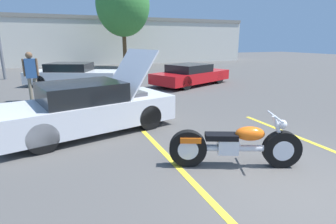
{
  "coord_description": "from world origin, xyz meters",
  "views": [
    {
      "loc": [
        -3.24,
        -2.54,
        2.24
      ],
      "look_at": [
        -1.22,
        2.32,
        0.8
      ],
      "focal_mm": 28.0,
      "sensor_mm": 36.0,
      "label": 1
    }
  ],
  "objects_px": {
    "parked_car_mid_row": "(73,75)",
    "spectator_near_motorcycle": "(31,72)",
    "tree_background": "(123,5)",
    "show_car_hood_open": "(90,108)",
    "motorcycle": "(235,145)",
    "parked_car_right_row": "(191,75)"
  },
  "relations": [
    {
      "from": "parked_car_mid_row",
      "to": "spectator_near_motorcycle",
      "type": "xyz_separation_m",
      "value": [
        -1.6,
        -3.28,
        0.56
      ]
    },
    {
      "from": "tree_background",
      "to": "spectator_near_motorcycle",
      "type": "height_order",
      "value": "tree_background"
    },
    {
      "from": "parked_car_mid_row",
      "to": "spectator_near_motorcycle",
      "type": "bearing_deg",
      "value": -91.18
    },
    {
      "from": "show_car_hood_open",
      "to": "parked_car_mid_row",
      "type": "relative_size",
      "value": 0.92
    },
    {
      "from": "parked_car_mid_row",
      "to": "show_car_hood_open",
      "type": "bearing_deg",
      "value": -65.24
    },
    {
      "from": "parked_car_mid_row",
      "to": "motorcycle",
      "type": "bearing_deg",
      "value": -53.56
    },
    {
      "from": "parked_car_right_row",
      "to": "spectator_near_motorcycle",
      "type": "distance_m",
      "value": 7.38
    },
    {
      "from": "tree_background",
      "to": "parked_car_right_row",
      "type": "bearing_deg",
      "value": -83.75
    },
    {
      "from": "parked_car_right_row",
      "to": "parked_car_mid_row",
      "type": "relative_size",
      "value": 0.99
    },
    {
      "from": "motorcycle",
      "to": "parked_car_right_row",
      "type": "relative_size",
      "value": 0.47
    },
    {
      "from": "tree_background",
      "to": "parked_car_mid_row",
      "type": "height_order",
      "value": "tree_background"
    },
    {
      "from": "show_car_hood_open",
      "to": "parked_car_mid_row",
      "type": "distance_m",
      "value": 7.57
    },
    {
      "from": "motorcycle",
      "to": "show_car_hood_open",
      "type": "distance_m",
      "value": 3.73
    },
    {
      "from": "tree_background",
      "to": "spectator_near_motorcycle",
      "type": "xyz_separation_m",
      "value": [
        -6.18,
        -11.03,
        -3.84
      ]
    },
    {
      "from": "tree_background",
      "to": "motorcycle",
      "type": "xyz_separation_m",
      "value": [
        -2.41,
        -18.35,
        -4.55
      ]
    },
    {
      "from": "tree_background",
      "to": "spectator_near_motorcycle",
      "type": "bearing_deg",
      "value": -119.24
    },
    {
      "from": "show_car_hood_open",
      "to": "parked_car_mid_row",
      "type": "height_order",
      "value": "show_car_hood_open"
    },
    {
      "from": "tree_background",
      "to": "parked_car_right_row",
      "type": "distance_m",
      "value": 10.86
    },
    {
      "from": "motorcycle",
      "to": "spectator_near_motorcycle",
      "type": "height_order",
      "value": "spectator_near_motorcycle"
    },
    {
      "from": "tree_background",
      "to": "spectator_near_motorcycle",
      "type": "relative_size",
      "value": 4.01
    },
    {
      "from": "motorcycle",
      "to": "parked_car_mid_row",
      "type": "height_order",
      "value": "parked_car_mid_row"
    },
    {
      "from": "motorcycle",
      "to": "parked_car_right_row",
      "type": "height_order",
      "value": "parked_car_right_row"
    }
  ]
}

